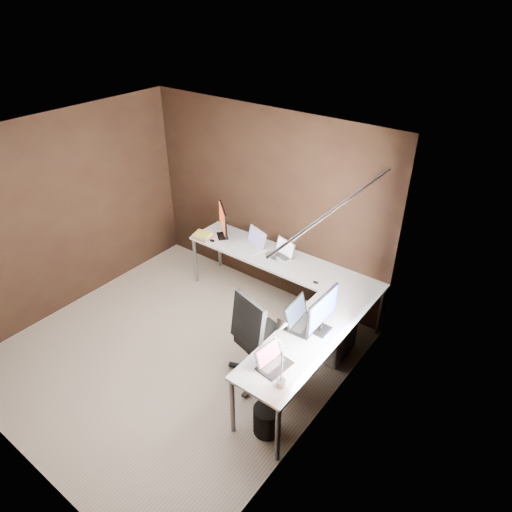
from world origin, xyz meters
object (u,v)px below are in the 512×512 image
at_px(monitor_left, 223,220).
at_px(laptop_black_small, 272,361).
at_px(office_chair, 263,354).
at_px(laptop_black_big, 301,319).
at_px(laptop_silver, 282,253).
at_px(book_stack, 203,235).
at_px(wastebasket, 267,420).
at_px(laptop_white, 253,243).
at_px(drawer_pedestal, 331,330).
at_px(monitor_right, 323,311).
at_px(desk_lamp, 280,345).

relative_size(monitor_left, laptop_black_small, 1.30).
relative_size(monitor_left, office_chair, 0.38).
relative_size(monitor_left, laptop_black_big, 1.07).
bearing_deg(laptop_silver, book_stack, -152.45).
bearing_deg(wastebasket, laptop_white, 130.71).
distance_m(laptop_silver, book_stack, 1.16).
relative_size(laptop_black_big, laptop_black_small, 1.22).
height_order(drawer_pedestal, laptop_black_big, laptop_black_big).
bearing_deg(monitor_right, drawer_pedestal, 14.21).
distance_m(monitor_left, desk_lamp, 2.67).
xyz_separation_m(monitor_left, book_stack, (-0.20, -0.20, -0.21)).
relative_size(laptop_black_big, wastebasket, 1.34).
distance_m(book_stack, wastebasket, 2.74).
bearing_deg(desk_lamp, laptop_white, 146.12).
xyz_separation_m(monitor_left, desk_lamp, (2.08, -1.67, 0.15)).
distance_m(laptop_black_small, office_chair, 0.71).
xyz_separation_m(drawer_pedestal, office_chair, (-0.38, -0.82, 0.03)).
height_order(monitor_right, laptop_black_small, monitor_right).
relative_size(laptop_silver, laptop_black_small, 1.13).
distance_m(laptop_black_big, laptop_black_small, 0.66).
height_order(drawer_pedestal, wastebasket, drawer_pedestal).
bearing_deg(desk_lamp, laptop_silver, 136.67).
bearing_deg(office_chair, desk_lamp, -27.67).
bearing_deg(laptop_white, laptop_silver, 22.16).
relative_size(monitor_right, book_stack, 2.09).
bearing_deg(laptop_silver, desk_lamp, -41.22).
height_order(laptop_black_big, wastebasket, laptop_black_big).
bearing_deg(desk_lamp, monitor_right, 104.80).
height_order(monitor_left, monitor_right, monitor_right).
relative_size(drawer_pedestal, monitor_right, 1.12).
distance_m(monitor_left, monitor_right, 2.23).
bearing_deg(laptop_black_big, laptop_silver, 39.38).
xyz_separation_m(monitor_right, book_stack, (-2.25, 0.68, -0.21)).
relative_size(book_stack, desk_lamp, 0.41).
distance_m(laptop_silver, desk_lamp, 2.09).
xyz_separation_m(drawer_pedestal, laptop_white, (-1.42, 0.37, 0.48)).
relative_size(drawer_pedestal, monitor_left, 1.37).
height_order(drawer_pedestal, laptop_white, laptop_white).
xyz_separation_m(laptop_silver, office_chair, (0.61, -1.23, -0.45)).
height_order(drawer_pedestal, laptop_black_small, laptop_black_small).
bearing_deg(laptop_black_small, laptop_white, 48.60).
height_order(office_chair, wastebasket, office_chair).
relative_size(monitor_right, desk_lamp, 0.86).
height_order(monitor_left, book_stack, monitor_left).
relative_size(monitor_left, monitor_right, 0.81).
distance_m(laptop_black_small, book_stack, 2.54).
bearing_deg(drawer_pedestal, laptop_white, 165.34).
bearing_deg(monitor_left, desk_lamp, 2.27).
relative_size(laptop_white, desk_lamp, 0.68).
bearing_deg(office_chair, laptop_silver, 130.83).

